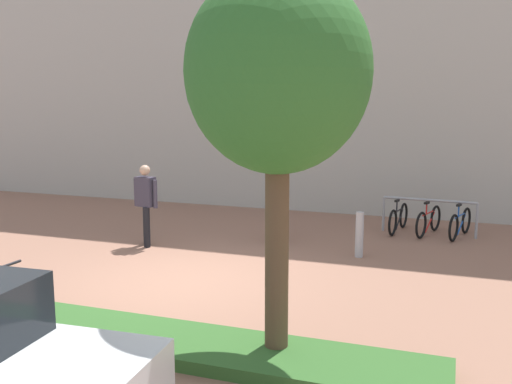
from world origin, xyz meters
TOP-DOWN VIEW (x-y plane):
  - ground_plane at (0.00, 0.00)m, footprint 60.00×60.00m
  - building_facade at (0.00, 7.24)m, footprint 28.00×1.20m
  - planter_strip at (0.99, -2.49)m, footprint 7.00×1.10m
  - tree_sidewalk at (2.45, -2.30)m, footprint 2.10×2.10m
  - bike_rack_cluster at (3.83, 4.92)m, footprint 2.11×1.63m
  - bollard_steel at (2.64, 2.51)m, footprint 0.16×0.16m
  - person_shirt_blue at (0.71, 3.21)m, footprint 0.49×0.48m
  - person_suited_navy at (-1.74, 1.89)m, footprint 0.60×0.37m

SIDE VIEW (x-z plane):
  - ground_plane at x=0.00m, z-range 0.00..0.00m
  - planter_strip at x=0.99m, z-range 0.00..0.16m
  - bike_rack_cluster at x=3.83m, z-range -0.07..0.76m
  - bollard_steel at x=2.64m, z-range 0.00..0.90m
  - person_shirt_blue at x=0.71m, z-range 0.12..1.84m
  - person_suited_navy at x=-1.74m, z-range 0.12..1.84m
  - tree_sidewalk at x=2.45m, z-range 1.08..5.63m
  - building_facade at x=0.00m, z-range 0.00..10.00m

